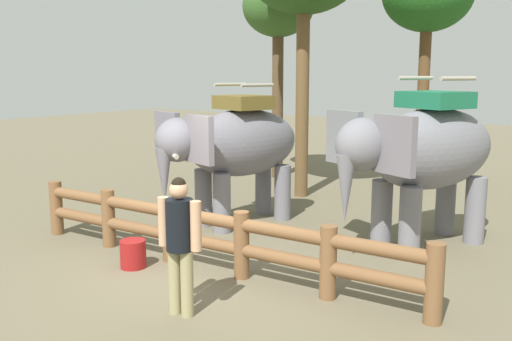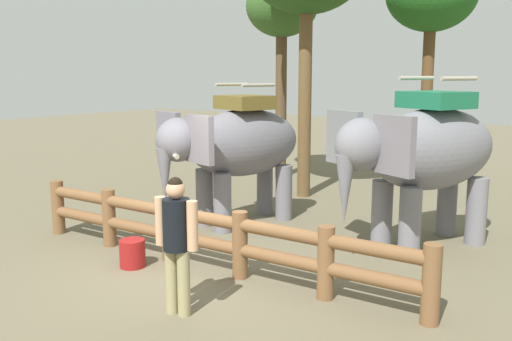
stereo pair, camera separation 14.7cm
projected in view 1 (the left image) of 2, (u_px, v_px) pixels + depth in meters
ground_plane at (198, 272)px, 9.04m from camera, size 60.00×60.00×0.00m
log_fence at (204, 233)px, 9.07m from camera, size 7.60×0.30×1.05m
elephant_near_left at (235, 146)px, 11.61m from camera, size 2.35×3.49×2.93m
elephant_center at (423, 153)px, 10.03m from camera, size 2.76×3.63×3.07m
tourist_woman_in_black at (180, 236)px, 7.27m from camera, size 0.65×0.39×1.83m
tree_back_center at (278, 12)px, 16.42m from camera, size 2.08×2.08×5.92m
feed_bucket at (133, 254)px, 9.21m from camera, size 0.42×0.42×0.45m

